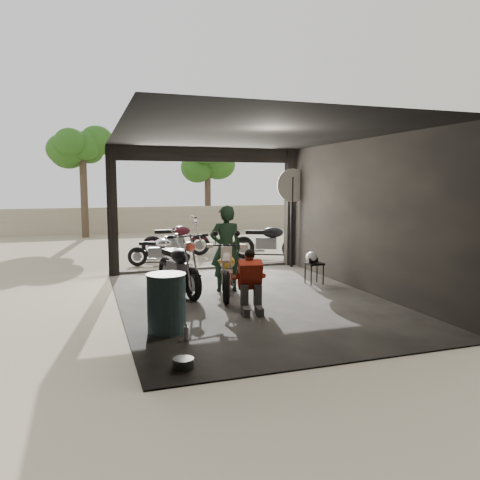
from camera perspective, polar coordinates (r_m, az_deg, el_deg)
ground at (r=9.27m, az=1.24°, el=-7.32°), size 80.00×80.00×0.00m
garage at (r=9.56m, az=0.15°, el=0.90°), size 7.00×7.13×3.20m
boundary_wall at (r=22.73m, az=-10.78°, el=2.51°), size 18.00×0.30×1.20m
tree_left at (r=21.03m, az=-18.70°, el=11.17°), size 2.20×2.20×5.60m
tree_right at (r=23.25m, az=-3.99°, el=10.01°), size 2.20×2.20×5.00m
main_bike at (r=9.48m, az=-1.57°, el=-3.47°), size 1.21×1.85×1.14m
left_bike at (r=9.79m, az=-7.53°, el=-2.79°), size 1.11×2.01×1.28m
outside_bike_a at (r=13.12m, az=-9.85°, el=-0.96°), size 1.62×0.99×1.02m
outside_bike_b at (r=14.77m, az=-7.78°, el=0.43°), size 1.89×0.81×1.27m
outside_bike_c at (r=14.13m, az=3.45°, el=0.25°), size 2.07×1.55×1.30m
rider at (r=9.81m, az=-1.74°, el=-1.09°), size 0.73×0.54×1.83m
mechanic at (r=8.25m, az=1.36°, el=-5.25°), size 0.69×0.84×1.08m
stool at (r=10.70m, az=9.04°, el=-3.15°), size 0.36×0.36×0.50m
helmet at (r=10.68m, az=8.71°, el=-2.08°), size 0.33×0.34×0.25m
oil_drum at (r=7.26m, az=-8.95°, el=-7.70°), size 0.65×0.65×0.91m
sign_post at (r=12.66m, az=6.39°, el=4.84°), size 0.89×0.08×2.68m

